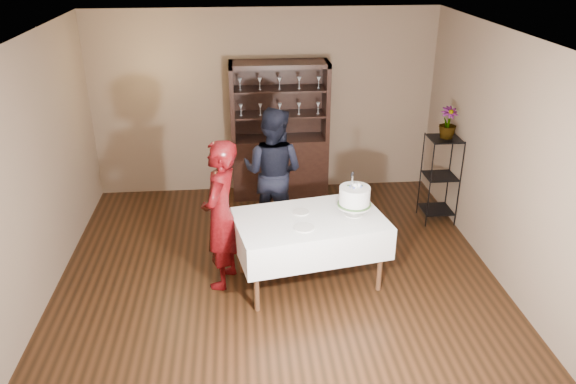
{
  "coord_description": "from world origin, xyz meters",
  "views": [
    {
      "loc": [
        -0.38,
        -5.51,
        3.6
      ],
      "look_at": [
        0.13,
        0.1,
        1.01
      ],
      "focal_mm": 35.0,
      "sensor_mm": 36.0,
      "label": 1
    }
  ],
  "objects_px": {
    "woman": "(221,215)",
    "cake": "(355,198)",
    "man": "(273,172)",
    "plant_etagere": "(440,176)",
    "china_hutch": "(280,152)",
    "potted_plant": "(448,123)",
    "cake_table": "(309,233)"
  },
  "relations": [
    {
      "from": "china_hutch",
      "to": "plant_etagere",
      "type": "distance_m",
      "value": 2.33
    },
    {
      "from": "china_hutch",
      "to": "potted_plant",
      "type": "xyz_separation_m",
      "value": [
        2.1,
        -1.05,
        0.73
      ]
    },
    {
      "from": "man",
      "to": "cake_table",
      "type": "bearing_deg",
      "value": 129.61
    },
    {
      "from": "cake_table",
      "to": "man",
      "type": "distance_m",
      "value": 1.29
    },
    {
      "from": "cake_table",
      "to": "cake",
      "type": "xyz_separation_m",
      "value": [
        0.49,
        0.04,
        0.4
      ]
    },
    {
      "from": "china_hutch",
      "to": "woman",
      "type": "distance_m",
      "value": 2.48
    },
    {
      "from": "cake_table",
      "to": "woman",
      "type": "relative_size",
      "value": 1.03
    },
    {
      "from": "plant_etagere",
      "to": "cake_table",
      "type": "xyz_separation_m",
      "value": [
        -1.94,
        -1.35,
        -0.04
      ]
    },
    {
      "from": "china_hutch",
      "to": "cake_table",
      "type": "bearing_deg",
      "value": -86.61
    },
    {
      "from": "woman",
      "to": "cake",
      "type": "relative_size",
      "value": 3.28
    },
    {
      "from": "cake_table",
      "to": "cake",
      "type": "height_order",
      "value": "cake"
    },
    {
      "from": "plant_etagere",
      "to": "woman",
      "type": "distance_m",
      "value": 3.17
    },
    {
      "from": "man",
      "to": "cake",
      "type": "bearing_deg",
      "value": 149.43
    },
    {
      "from": "cake_table",
      "to": "potted_plant",
      "type": "relative_size",
      "value": 4.26
    },
    {
      "from": "china_hutch",
      "to": "man",
      "type": "xyz_separation_m",
      "value": [
        -0.18,
        -1.18,
        0.18
      ]
    },
    {
      "from": "plant_etagere",
      "to": "cake_table",
      "type": "bearing_deg",
      "value": -145.13
    },
    {
      "from": "cake_table",
      "to": "man",
      "type": "bearing_deg",
      "value": 104.57
    },
    {
      "from": "plant_etagere",
      "to": "cake_table",
      "type": "distance_m",
      "value": 2.36
    },
    {
      "from": "plant_etagere",
      "to": "cake",
      "type": "relative_size",
      "value": 2.32
    },
    {
      "from": "woman",
      "to": "cake",
      "type": "height_order",
      "value": "woman"
    },
    {
      "from": "plant_etagere",
      "to": "cake_table",
      "type": "height_order",
      "value": "plant_etagere"
    },
    {
      "from": "cake",
      "to": "potted_plant",
      "type": "bearing_deg",
      "value": 41.85
    },
    {
      "from": "woman",
      "to": "cake",
      "type": "distance_m",
      "value": 1.46
    },
    {
      "from": "plant_etagere",
      "to": "potted_plant",
      "type": "xyz_separation_m",
      "value": [
        0.02,
        0.0,
        0.74
      ]
    },
    {
      "from": "china_hutch",
      "to": "man",
      "type": "relative_size",
      "value": 1.18
    },
    {
      "from": "man",
      "to": "plant_etagere",
      "type": "bearing_deg",
      "value": -151.77
    },
    {
      "from": "man",
      "to": "potted_plant",
      "type": "distance_m",
      "value": 2.34
    },
    {
      "from": "potted_plant",
      "to": "plant_etagere",
      "type": "bearing_deg",
      "value": -169.55
    },
    {
      "from": "potted_plant",
      "to": "woman",
      "type": "bearing_deg",
      "value": -156.2
    },
    {
      "from": "cake_table",
      "to": "potted_plant",
      "type": "height_order",
      "value": "potted_plant"
    },
    {
      "from": "cake",
      "to": "potted_plant",
      "type": "xyz_separation_m",
      "value": [
        1.47,
        1.31,
        0.39
      ]
    },
    {
      "from": "cake",
      "to": "china_hutch",
      "type": "bearing_deg",
      "value": 105.03
    }
  ]
}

